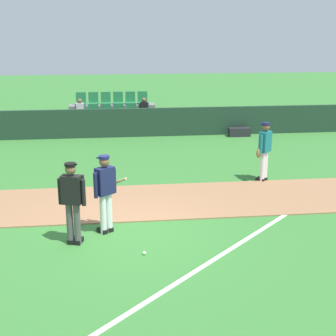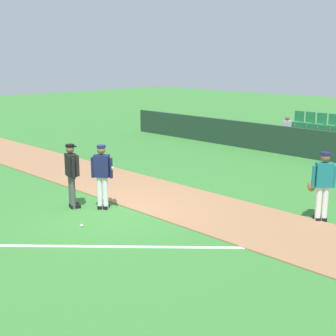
{
  "view_description": "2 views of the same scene",
  "coord_description": "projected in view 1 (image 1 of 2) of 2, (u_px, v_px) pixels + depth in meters",
  "views": [
    {
      "loc": [
        -0.09,
        -10.11,
        4.33
      ],
      "look_at": [
        1.27,
        1.28,
        1.06
      ],
      "focal_mm": 52.07,
      "sensor_mm": 36.0,
      "label": 1
    },
    {
      "loc": [
        9.57,
        -7.25,
        3.97
      ],
      "look_at": [
        0.59,
        1.6,
        1.01
      ],
      "focal_mm": 50.03,
      "sensor_mm": 36.0,
      "label": 2
    }
  ],
  "objects": [
    {
      "name": "infield_dirt_path",
      "position": [
        117.0,
        203.0,
        12.61
      ],
      "size": [
        28.0,
        2.73,
        0.03
      ],
      "primitive_type": "cube",
      "color": "#9E704C",
      "rests_on": "ground"
    },
    {
      "name": "batter_navy_jersey",
      "position": [
        105.0,
        191.0,
        10.53
      ],
      "size": [
        0.72,
        0.69,
        1.76
      ],
      "color": "white",
      "rests_on": "ground"
    },
    {
      "name": "equipment_bag",
      "position": [
        239.0,
        132.0,
        20.49
      ],
      "size": [
        0.9,
        0.36,
        0.36
      ],
      "primitive_type": "cube",
      "color": "#232328",
      "rests_on": "ground"
    },
    {
      "name": "umpire_home_plate",
      "position": [
        72.0,
        199.0,
        9.96
      ],
      "size": [
        0.57,
        0.39,
        1.76
      ],
      "color": "#4C4C4C",
      "rests_on": "ground"
    },
    {
      "name": "runner_teal_jersey",
      "position": [
        264.0,
        150.0,
        14.18
      ],
      "size": [
        0.56,
        0.5,
        1.76
      ],
      "color": "white",
      "rests_on": "ground"
    },
    {
      "name": "foul_line_chalk",
      "position": [
        255.0,
        234.0,
        10.71
      ],
      "size": [
        8.7,
        8.41,
        0.01
      ],
      "primitive_type": "cube",
      "rotation": [
        0.0,
        0.0,
        0.77
      ],
      "color": "white",
      "rests_on": "ground"
    },
    {
      "name": "baseball",
      "position": [
        144.0,
        253.0,
        9.71
      ],
      "size": [
        0.07,
        0.07,
        0.07
      ],
      "primitive_type": "sphere",
      "color": "white",
      "rests_on": "ground"
    },
    {
      "name": "stadium_bleachers",
      "position": [
        113.0,
        120.0,
        21.61
      ],
      "size": [
        3.9,
        2.1,
        1.65
      ],
      "color": "slate",
      "rests_on": "ground"
    },
    {
      "name": "ground_plane",
      "position": [
        118.0,
        231.0,
        10.85
      ],
      "size": [
        80.0,
        80.0,
        0.0
      ],
      "primitive_type": "plane",
      "color": "#387A33"
    },
    {
      "name": "dugout_fence",
      "position": [
        113.0,
        123.0,
        20.2
      ],
      "size": [
        20.0,
        0.16,
        1.19
      ],
      "primitive_type": "cube",
      "color": "#1E3828",
      "rests_on": "ground"
    }
  ]
}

